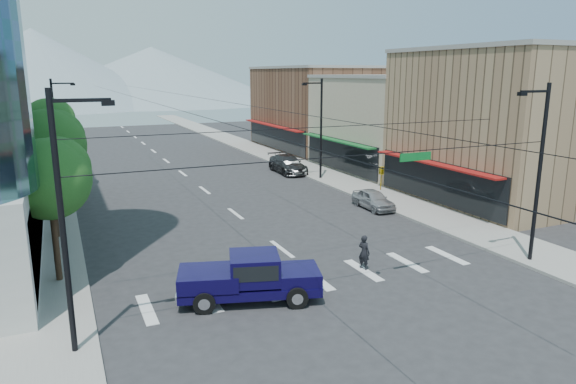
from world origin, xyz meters
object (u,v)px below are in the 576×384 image
(parked_car_near, at_px, (373,199))
(parked_car_mid, at_px, (290,167))
(parked_car_far, at_px, (288,164))
(pickup_truck, at_px, (249,277))
(pedestrian, at_px, (364,252))

(parked_car_near, distance_m, parked_car_mid, 14.26)
(parked_car_far, bearing_deg, pickup_truck, -115.58)
(pedestrian, xyz_separation_m, parked_car_near, (6.90, 9.63, -0.19))
(parked_car_far, bearing_deg, parked_car_mid, -93.75)
(pickup_truck, height_order, parked_car_far, pickup_truck)
(pedestrian, relative_size, parked_car_near, 0.43)
(pickup_truck, bearing_deg, parked_car_mid, 78.77)
(parked_car_far, bearing_deg, pedestrian, -103.87)
(parked_car_near, xyz_separation_m, parked_car_far, (0.00, 14.92, 0.16))
(pickup_truck, bearing_deg, parked_car_near, 55.45)
(pickup_truck, relative_size, pedestrian, 3.64)
(pedestrian, bearing_deg, parked_car_mid, -37.31)
(parked_car_far, bearing_deg, parked_car_near, -88.17)
(parked_car_near, bearing_deg, pickup_truck, -139.63)
(parked_car_near, height_order, parked_car_mid, parked_car_mid)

